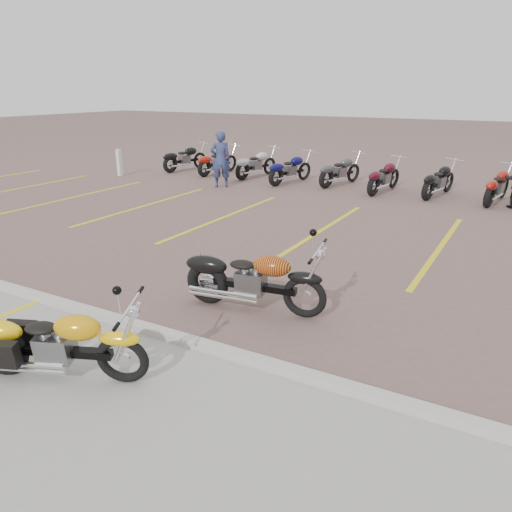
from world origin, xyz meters
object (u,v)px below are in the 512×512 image
Objects in this scene: yellow_cruiser at (57,345)px; person_a at (221,159)px; bollard at (119,163)px; flame_cruiser at (251,282)px.

yellow_cruiser is 1.07× the size of person_a.
bollard is (-4.61, -0.01, -0.43)m from person_a.
bollard is at bearing -37.55° from person_a.
bollard is (-9.47, 10.78, 0.07)m from yellow_cruiser.
flame_cruiser is 1.20× the size of person_a.
flame_cruiser is 2.23× the size of bollard.
bollard is at bearing 109.12° from yellow_cruiser.
person_a is (-4.85, 10.78, 0.50)m from yellow_cruiser.
flame_cruiser is at bearing -37.58° from bollard.
flame_cruiser is at bearing 88.30° from person_a.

